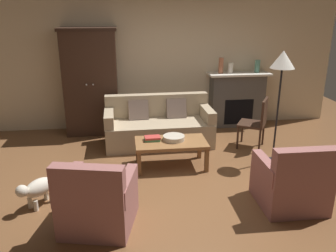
% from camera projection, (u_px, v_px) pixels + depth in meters
% --- Properties ---
extents(ground_plane, '(9.60, 9.60, 0.00)m').
position_uv_depth(ground_plane, '(181.00, 179.00, 5.08)').
color(ground_plane, brown).
extents(back_wall, '(7.20, 0.10, 2.80)m').
position_uv_depth(back_wall, '(161.00, 58.00, 7.02)').
color(back_wall, beige).
rests_on(back_wall, ground).
extents(fireplace, '(1.26, 0.48, 1.12)m').
position_uv_depth(fireplace, '(237.00, 99.00, 7.23)').
color(fireplace, '#4C4947').
rests_on(fireplace, ground).
extents(armoire, '(1.06, 0.57, 2.03)m').
position_uv_depth(armoire, '(91.00, 82.00, 6.67)').
color(armoire, '#382319').
rests_on(armoire, ground).
extents(couch, '(1.94, 0.89, 0.86)m').
position_uv_depth(couch, '(159.00, 127.00, 6.33)').
color(couch, tan).
rests_on(couch, ground).
extents(coffee_table, '(1.10, 0.60, 0.42)m').
position_uv_depth(coffee_table, '(171.00, 144.00, 5.38)').
color(coffee_table, olive).
rests_on(coffee_table, ground).
extents(fruit_bowl, '(0.34, 0.34, 0.07)m').
position_uv_depth(fruit_bowl, '(174.00, 138.00, 5.40)').
color(fruit_bowl, beige).
rests_on(fruit_bowl, coffee_table).
extents(book_stack, '(0.25, 0.18, 0.06)m').
position_uv_depth(book_stack, '(152.00, 138.00, 5.38)').
color(book_stack, '#427A4C').
rests_on(book_stack, coffee_table).
extents(mantel_vase_terracotta, '(0.10, 0.10, 0.31)m').
position_uv_depth(mantel_vase_terracotta, '(221.00, 66.00, 6.94)').
color(mantel_vase_terracotta, '#A86042').
rests_on(mantel_vase_terracotta, fireplace).
extents(mantel_vase_cream, '(0.10, 0.10, 0.21)m').
position_uv_depth(mantel_vase_cream, '(230.00, 68.00, 6.98)').
color(mantel_vase_cream, beige).
rests_on(mantel_vase_cream, fireplace).
extents(mantel_vase_jade, '(0.10, 0.10, 0.25)m').
position_uv_depth(mantel_vase_jade, '(257.00, 66.00, 7.04)').
color(mantel_vase_jade, slate).
rests_on(mantel_vase_jade, fireplace).
extents(armchair_near_left, '(0.92, 0.92, 0.88)m').
position_uv_depth(armchair_near_left, '(97.00, 202.00, 3.88)').
color(armchair_near_left, '#935B56').
rests_on(armchair_near_left, ground).
extents(armchair_near_right, '(0.79, 0.78, 0.88)m').
position_uv_depth(armchair_near_right, '(292.00, 183.00, 4.30)').
color(armchair_near_right, '#935B56').
rests_on(armchair_near_right, ground).
extents(side_chair_wooden, '(0.60, 0.60, 0.90)m').
position_uv_depth(side_chair_wooden, '(257.00, 120.00, 6.06)').
color(side_chair_wooden, '#382319').
rests_on(side_chair_wooden, ground).
extents(floor_lamp, '(0.36, 0.36, 1.78)m').
position_uv_depth(floor_lamp, '(282.00, 67.00, 5.15)').
color(floor_lamp, black).
rests_on(floor_lamp, ground).
extents(dog, '(0.43, 0.48, 0.39)m').
position_uv_depth(dog, '(37.00, 189.00, 4.31)').
color(dog, beige).
rests_on(dog, ground).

